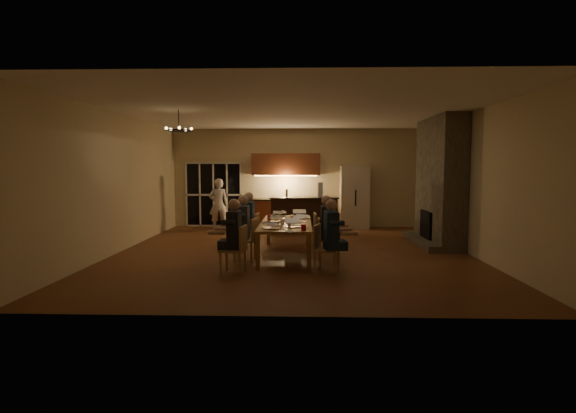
# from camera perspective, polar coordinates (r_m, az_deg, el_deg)

# --- Properties ---
(floor) EXTENTS (9.00, 9.00, 0.00)m
(floor) POSITION_cam_1_polar(r_m,az_deg,el_deg) (10.43, 0.53, -5.81)
(floor) COLOR brown
(floor) RESTS_ON ground
(back_wall) EXTENTS (8.00, 0.04, 3.20)m
(back_wall) POSITION_cam_1_polar(r_m,az_deg,el_deg) (14.77, 0.93, 3.61)
(back_wall) COLOR beige
(back_wall) RESTS_ON ground
(left_wall) EXTENTS (0.04, 9.00, 3.20)m
(left_wall) POSITION_cam_1_polar(r_m,az_deg,el_deg) (11.10, -20.72, 2.83)
(left_wall) COLOR beige
(left_wall) RESTS_ON ground
(right_wall) EXTENTS (0.04, 9.00, 3.20)m
(right_wall) POSITION_cam_1_polar(r_m,az_deg,el_deg) (10.93, 22.14, 2.76)
(right_wall) COLOR beige
(right_wall) RESTS_ON ground
(ceiling) EXTENTS (8.00, 9.00, 0.04)m
(ceiling) POSITION_cam_1_polar(r_m,az_deg,el_deg) (10.33, 0.55, 12.02)
(ceiling) COLOR white
(ceiling) RESTS_ON back_wall
(french_doors) EXTENTS (1.86, 0.08, 2.10)m
(french_doors) POSITION_cam_1_polar(r_m,az_deg,el_deg) (15.03, -9.43, 1.47)
(french_doors) COLOR black
(french_doors) RESTS_ON ground
(fireplace) EXTENTS (0.58, 2.50, 3.20)m
(fireplace) POSITION_cam_1_polar(r_m,az_deg,el_deg) (11.97, 18.71, 3.03)
(fireplace) COLOR #625B4D
(fireplace) RESTS_ON ground
(kitchenette) EXTENTS (2.24, 0.68, 2.40)m
(kitchenette) POSITION_cam_1_polar(r_m,az_deg,el_deg) (14.48, -0.28, 2.00)
(kitchenette) COLOR brown
(kitchenette) RESTS_ON ground
(refrigerator) EXTENTS (0.90, 0.68, 2.00)m
(refrigerator) POSITION_cam_1_polar(r_m,az_deg,el_deg) (14.52, 8.42, 1.17)
(refrigerator) COLOR beige
(refrigerator) RESTS_ON ground
(dining_table) EXTENTS (1.10, 2.93, 0.75)m
(dining_table) POSITION_cam_1_polar(r_m,az_deg,el_deg) (9.95, -0.25, -4.15)
(dining_table) COLOR #A27840
(dining_table) RESTS_ON ground
(bar_island) EXTENTS (2.05, 0.75, 1.08)m
(bar_island) POSITION_cam_1_polar(r_m,az_deg,el_deg) (13.29, 2.03, -1.12)
(bar_island) COLOR black
(bar_island) RESTS_ON ground
(chair_left_near) EXTENTS (0.50, 0.50, 0.89)m
(chair_left_near) POSITION_cam_1_polar(r_m,az_deg,el_deg) (8.38, -7.01, -5.44)
(chair_left_near) COLOR #A58D52
(chair_left_near) RESTS_ON ground
(chair_left_mid) EXTENTS (0.49, 0.49, 0.89)m
(chair_left_mid) POSITION_cam_1_polar(r_m,az_deg,el_deg) (9.49, -5.52, -4.20)
(chair_left_mid) COLOR #A58D52
(chair_left_mid) RESTS_ON ground
(chair_left_far) EXTENTS (0.48, 0.48, 0.89)m
(chair_left_far) POSITION_cam_1_polar(r_m,az_deg,el_deg) (10.54, -5.01, -3.26)
(chair_left_far) COLOR #A58D52
(chair_left_far) RESTS_ON ground
(chair_right_near) EXTENTS (0.55, 0.55, 0.89)m
(chair_right_near) POSITION_cam_1_polar(r_m,az_deg,el_deg) (8.42, 4.98, -5.36)
(chair_right_near) COLOR #A58D52
(chair_right_near) RESTS_ON ground
(chair_right_mid) EXTENTS (0.46, 0.46, 0.89)m
(chair_right_mid) POSITION_cam_1_polar(r_m,az_deg,el_deg) (9.49, 5.10, -4.19)
(chair_right_mid) COLOR #A58D52
(chair_right_mid) RESTS_ON ground
(chair_right_far) EXTENTS (0.46, 0.46, 0.89)m
(chair_right_far) POSITION_cam_1_polar(r_m,az_deg,el_deg) (10.56, 4.53, -3.25)
(chair_right_far) COLOR #A58D52
(chair_right_far) RESTS_ON ground
(person_left_near) EXTENTS (0.63, 0.63, 1.38)m
(person_left_near) POSITION_cam_1_polar(r_m,az_deg,el_deg) (8.41, -6.83, -3.71)
(person_left_near) COLOR #22252B
(person_left_near) RESTS_ON ground
(person_right_near) EXTENTS (0.66, 0.66, 1.38)m
(person_right_near) POSITION_cam_1_polar(r_m,az_deg,el_deg) (8.29, 5.50, -3.82)
(person_right_near) COLOR #1B2D45
(person_right_near) RESTS_ON ground
(person_left_mid) EXTENTS (0.60, 0.60, 1.38)m
(person_left_mid) POSITION_cam_1_polar(r_m,az_deg,el_deg) (9.52, -5.68, -2.68)
(person_left_mid) COLOR #363B40
(person_left_mid) RESTS_ON ground
(person_right_mid) EXTENTS (0.61, 0.61, 1.38)m
(person_right_mid) POSITION_cam_1_polar(r_m,az_deg,el_deg) (9.44, 4.88, -2.74)
(person_right_mid) COLOR #22252B
(person_right_mid) RESTS_ON ground
(person_left_far) EXTENTS (0.62, 0.62, 1.38)m
(person_left_far) POSITION_cam_1_polar(r_m,az_deg,el_deg) (10.55, -4.99, -1.92)
(person_left_far) COLOR #1B2D45
(person_left_far) RESTS_ON ground
(standing_person) EXTENTS (0.66, 0.50, 1.61)m
(standing_person) POSITION_cam_1_polar(r_m,az_deg,el_deg) (14.08, -8.82, 0.26)
(standing_person) COLOR silver
(standing_person) RESTS_ON ground
(chandelier) EXTENTS (0.58, 0.58, 0.03)m
(chandelier) POSITION_cam_1_polar(r_m,az_deg,el_deg) (10.14, -13.70, 9.34)
(chandelier) COLOR black
(chandelier) RESTS_ON ceiling
(laptop_a) EXTENTS (0.34, 0.30, 0.23)m
(laptop_a) POSITION_cam_1_polar(r_m,az_deg,el_deg) (8.83, -2.09, -2.12)
(laptop_a) COLOR silver
(laptop_a) RESTS_ON dining_table
(laptop_b) EXTENTS (0.39, 0.36, 0.23)m
(laptop_b) POSITION_cam_1_polar(r_m,az_deg,el_deg) (9.02, 0.81, -1.97)
(laptop_b) COLOR silver
(laptop_b) RESTS_ON dining_table
(laptop_c) EXTENTS (0.41, 0.39, 0.23)m
(laptop_c) POSITION_cam_1_polar(r_m,az_deg,el_deg) (9.96, -1.63, -1.31)
(laptop_c) COLOR silver
(laptop_c) RESTS_ON dining_table
(laptop_d) EXTENTS (0.42, 0.41, 0.23)m
(laptop_d) POSITION_cam_1_polar(r_m,az_deg,el_deg) (9.81, 1.23, -1.41)
(laptop_d) COLOR silver
(laptop_d) RESTS_ON dining_table
(laptop_e) EXTENTS (0.33, 0.29, 0.23)m
(laptop_e) POSITION_cam_1_polar(r_m,az_deg,el_deg) (11.01, -1.01, -0.70)
(laptop_e) COLOR silver
(laptop_e) RESTS_ON dining_table
(laptop_f) EXTENTS (0.34, 0.30, 0.23)m
(laptop_f) POSITION_cam_1_polar(r_m,az_deg,el_deg) (10.95, 1.49, -0.73)
(laptop_f) COLOR silver
(laptop_f) RESTS_ON dining_table
(mug_front) EXTENTS (0.08, 0.08, 0.10)m
(mug_front) POSITION_cam_1_polar(r_m,az_deg,el_deg) (9.49, -0.76, -2.00)
(mug_front) COLOR white
(mug_front) RESTS_ON dining_table
(mug_mid) EXTENTS (0.08, 0.08, 0.10)m
(mug_mid) POSITION_cam_1_polar(r_m,az_deg,el_deg) (10.41, 0.62, -1.38)
(mug_mid) COLOR white
(mug_mid) RESTS_ON dining_table
(mug_back) EXTENTS (0.08, 0.08, 0.10)m
(mug_back) POSITION_cam_1_polar(r_m,az_deg,el_deg) (10.74, -1.84, -1.19)
(mug_back) COLOR white
(mug_back) RESTS_ON dining_table
(redcup_near) EXTENTS (0.09, 0.09, 0.12)m
(redcup_near) POSITION_cam_1_polar(r_m,az_deg,el_deg) (8.57, 2.00, -2.69)
(redcup_near) COLOR #B30B12
(redcup_near) RESTS_ON dining_table
(redcup_mid) EXTENTS (0.09, 0.09, 0.12)m
(redcup_mid) POSITION_cam_1_polar(r_m,az_deg,el_deg) (10.28, -2.41, -1.41)
(redcup_mid) COLOR #B30B12
(redcup_mid) RESTS_ON dining_table
(can_silver) EXTENTS (0.07, 0.07, 0.12)m
(can_silver) POSITION_cam_1_polar(r_m,az_deg,el_deg) (9.13, 0.20, -2.22)
(can_silver) COLOR #B2B2B7
(can_silver) RESTS_ON dining_table
(can_cola) EXTENTS (0.06, 0.06, 0.12)m
(can_cola) POSITION_cam_1_polar(r_m,az_deg,el_deg) (11.35, -0.71, -0.80)
(can_cola) COLOR #3F0F0C
(can_cola) RESTS_ON dining_table
(plate_near) EXTENTS (0.26, 0.26, 0.02)m
(plate_near) POSITION_cam_1_polar(r_m,az_deg,el_deg) (9.37, 1.50, -2.35)
(plate_near) COLOR white
(plate_near) RESTS_ON dining_table
(plate_left) EXTENTS (0.22, 0.22, 0.02)m
(plate_left) POSITION_cam_1_polar(r_m,az_deg,el_deg) (8.98, -2.64, -2.68)
(plate_left) COLOR white
(plate_left) RESTS_ON dining_table
(plate_far) EXTENTS (0.28, 0.28, 0.02)m
(plate_far) POSITION_cam_1_polar(r_m,az_deg,el_deg) (10.70, 2.18, -1.43)
(plate_far) COLOR white
(plate_far) RESTS_ON dining_table
(notepad) EXTENTS (0.21, 0.24, 0.01)m
(notepad) POSITION_cam_1_polar(r_m,az_deg,el_deg) (8.41, 0.31, -3.21)
(notepad) COLOR white
(notepad) RESTS_ON dining_table
(bar_bottle) EXTENTS (0.07, 0.07, 0.24)m
(bar_bottle) POSITION_cam_1_polar(r_m,az_deg,el_deg) (13.19, -0.17, 1.71)
(bar_bottle) COLOR #99999E
(bar_bottle) RESTS_ON bar_island
(bar_blender) EXTENTS (0.16, 0.16, 0.43)m
(bar_blender) POSITION_cam_1_polar(r_m,az_deg,el_deg) (13.25, 4.14, 2.13)
(bar_blender) COLOR silver
(bar_blender) RESTS_ON bar_island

